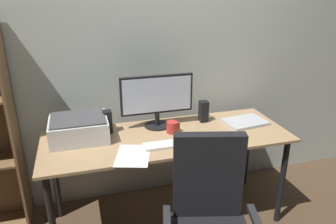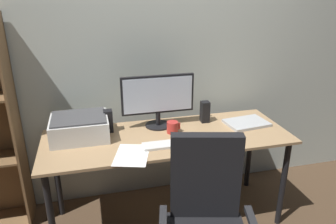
{
  "view_description": "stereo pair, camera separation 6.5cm",
  "coord_description": "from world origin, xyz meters",
  "px_view_note": "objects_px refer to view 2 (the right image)",
  "views": [
    {
      "loc": [
        -0.59,
        -2.04,
        1.76
      ],
      "look_at": [
        -0.01,
        -0.04,
        0.94
      ],
      "focal_mm": 34.41,
      "sensor_mm": 36.0,
      "label": 1
    },
    {
      "loc": [
        -0.52,
        -2.06,
        1.76
      ],
      "look_at": [
        -0.01,
        -0.04,
        0.94
      ],
      "focal_mm": 34.41,
      "sensor_mm": 36.0,
      "label": 2
    }
  ],
  "objects_px": {
    "mouse": "(194,141)",
    "desk": "(168,145)",
    "keyboard": "(164,145)",
    "laptop": "(247,123)",
    "speaker_left": "(108,121)",
    "coffee_mug": "(173,127)",
    "printer": "(80,127)",
    "speaker_right": "(205,112)",
    "monitor": "(158,97)"
  },
  "relations": [
    {
      "from": "keyboard",
      "to": "printer",
      "type": "relative_size",
      "value": 0.72
    },
    {
      "from": "speaker_right",
      "to": "desk",
      "type": "bearing_deg",
      "value": -153.02
    },
    {
      "from": "desk",
      "to": "keyboard",
      "type": "bearing_deg",
      "value": -112.9
    },
    {
      "from": "mouse",
      "to": "speaker_right",
      "type": "height_order",
      "value": "speaker_right"
    },
    {
      "from": "keyboard",
      "to": "laptop",
      "type": "xyz_separation_m",
      "value": [
        0.72,
        0.2,
        0.0
      ]
    },
    {
      "from": "keyboard",
      "to": "speaker_right",
      "type": "relative_size",
      "value": 1.71
    },
    {
      "from": "keyboard",
      "to": "printer",
      "type": "distance_m",
      "value": 0.62
    },
    {
      "from": "speaker_left",
      "to": "coffee_mug",
      "type": "bearing_deg",
      "value": -16.63
    },
    {
      "from": "speaker_left",
      "to": "speaker_right",
      "type": "distance_m",
      "value": 0.76
    },
    {
      "from": "laptop",
      "to": "speaker_left",
      "type": "relative_size",
      "value": 1.88
    },
    {
      "from": "mouse",
      "to": "coffee_mug",
      "type": "xyz_separation_m",
      "value": [
        -0.1,
        0.2,
        0.03
      ]
    },
    {
      "from": "monitor",
      "to": "laptop",
      "type": "xyz_separation_m",
      "value": [
        0.68,
        -0.14,
        -0.22
      ]
    },
    {
      "from": "desk",
      "to": "speaker_right",
      "type": "bearing_deg",
      "value": 26.98
    },
    {
      "from": "mouse",
      "to": "desk",
      "type": "bearing_deg",
      "value": 126.7
    },
    {
      "from": "coffee_mug",
      "to": "mouse",
      "type": "bearing_deg",
      "value": -62.52
    },
    {
      "from": "laptop",
      "to": "speaker_right",
      "type": "distance_m",
      "value": 0.34
    },
    {
      "from": "mouse",
      "to": "laptop",
      "type": "height_order",
      "value": "mouse"
    },
    {
      "from": "desk",
      "to": "printer",
      "type": "bearing_deg",
      "value": 168.22
    },
    {
      "from": "keyboard",
      "to": "speaker_left",
      "type": "distance_m",
      "value": 0.49
    },
    {
      "from": "laptop",
      "to": "printer",
      "type": "height_order",
      "value": "printer"
    },
    {
      "from": "monitor",
      "to": "desk",
      "type": "bearing_deg",
      "value": -81.03
    },
    {
      "from": "laptop",
      "to": "mouse",
      "type": "bearing_deg",
      "value": -164.31
    },
    {
      "from": "coffee_mug",
      "to": "desk",
      "type": "bearing_deg",
      "value": -138.7
    },
    {
      "from": "desk",
      "to": "coffee_mug",
      "type": "relative_size",
      "value": 17.68
    },
    {
      "from": "desk",
      "to": "mouse",
      "type": "bearing_deg",
      "value": -46.19
    },
    {
      "from": "monitor",
      "to": "coffee_mug",
      "type": "relative_size",
      "value": 5.49
    },
    {
      "from": "keyboard",
      "to": "coffee_mug",
      "type": "xyz_separation_m",
      "value": [
        0.11,
        0.2,
        0.03
      ]
    },
    {
      "from": "desk",
      "to": "mouse",
      "type": "relative_size",
      "value": 18.65
    },
    {
      "from": "speaker_left",
      "to": "speaker_right",
      "type": "height_order",
      "value": "same"
    },
    {
      "from": "speaker_left",
      "to": "printer",
      "type": "distance_m",
      "value": 0.21
    },
    {
      "from": "desk",
      "to": "coffee_mug",
      "type": "distance_m",
      "value": 0.14
    },
    {
      "from": "monitor",
      "to": "speaker_left",
      "type": "xyz_separation_m",
      "value": [
        -0.38,
        -0.01,
        -0.15
      ]
    },
    {
      "from": "laptop",
      "to": "speaker_right",
      "type": "relative_size",
      "value": 1.88
    },
    {
      "from": "speaker_right",
      "to": "printer",
      "type": "height_order",
      "value": "speaker_right"
    },
    {
      "from": "speaker_right",
      "to": "printer",
      "type": "bearing_deg",
      "value": -177.04
    },
    {
      "from": "desk",
      "to": "keyboard",
      "type": "height_order",
      "value": "keyboard"
    },
    {
      "from": "coffee_mug",
      "to": "printer",
      "type": "xyz_separation_m",
      "value": [
        -0.67,
        0.09,
        0.04
      ]
    },
    {
      "from": "desk",
      "to": "speaker_right",
      "type": "height_order",
      "value": "speaker_right"
    },
    {
      "from": "mouse",
      "to": "coffee_mug",
      "type": "bearing_deg",
      "value": 110.37
    },
    {
      "from": "keyboard",
      "to": "speaker_left",
      "type": "height_order",
      "value": "speaker_left"
    },
    {
      "from": "speaker_right",
      "to": "laptop",
      "type": "bearing_deg",
      "value": -23.2
    },
    {
      "from": "monitor",
      "to": "keyboard",
      "type": "relative_size",
      "value": 1.91
    },
    {
      "from": "laptop",
      "to": "speaker_left",
      "type": "height_order",
      "value": "speaker_left"
    },
    {
      "from": "printer",
      "to": "mouse",
      "type": "bearing_deg",
      "value": -20.47
    },
    {
      "from": "coffee_mug",
      "to": "monitor",
      "type": "bearing_deg",
      "value": 118.1
    },
    {
      "from": "mouse",
      "to": "speaker_left",
      "type": "bearing_deg",
      "value": 141.93
    },
    {
      "from": "speaker_left",
      "to": "speaker_right",
      "type": "xyz_separation_m",
      "value": [
        0.76,
        0.0,
        0.0
      ]
    },
    {
      "from": "coffee_mug",
      "to": "speaker_left",
      "type": "relative_size",
      "value": 0.6
    },
    {
      "from": "printer",
      "to": "desk",
      "type": "bearing_deg",
      "value": -11.78
    },
    {
      "from": "monitor",
      "to": "speaker_right",
      "type": "distance_m",
      "value": 0.41
    }
  ]
}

